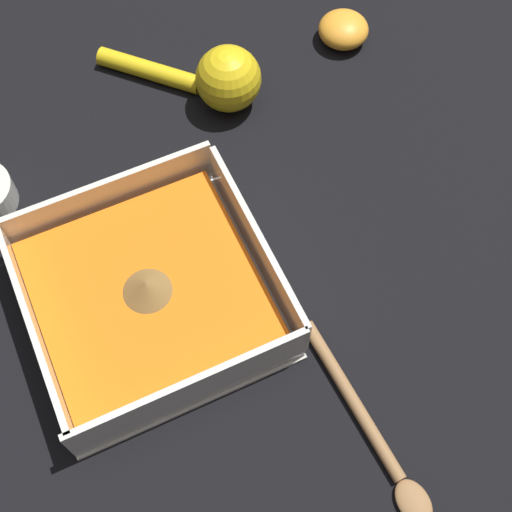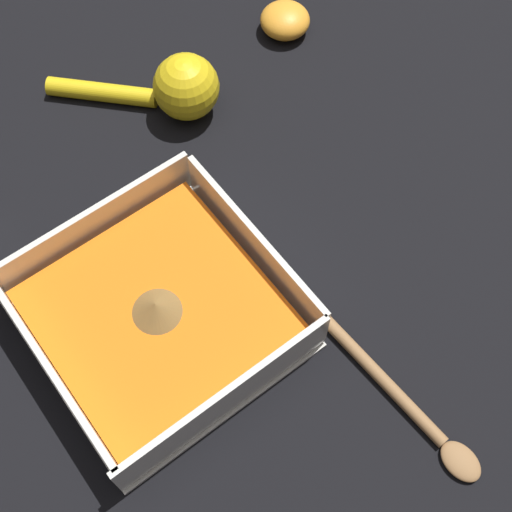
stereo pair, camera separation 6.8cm
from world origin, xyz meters
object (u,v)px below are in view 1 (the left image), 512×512
at_px(square_dish, 152,293).
at_px(lemon_squeezer, 218,78).
at_px(lemon_half, 343,29).
at_px(wooden_spoon, 371,431).

height_order(square_dish, lemon_squeezer, lemon_squeezer).
bearing_deg(lemon_half, wooden_spoon, 64.96).
bearing_deg(lemon_half, lemon_squeezer, 6.62).
bearing_deg(lemon_squeezer, square_dish, -81.63).
distance_m(lemon_squeezer, lemon_half, 0.17).
xyz_separation_m(lemon_squeezer, wooden_spoon, (0.03, 0.41, -0.03)).
bearing_deg(lemon_squeezer, wooden_spoon, -48.37).
bearing_deg(wooden_spoon, lemon_half, 152.10).
bearing_deg(wooden_spoon, square_dish, -150.17).
distance_m(lemon_half, wooden_spoon, 0.47).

